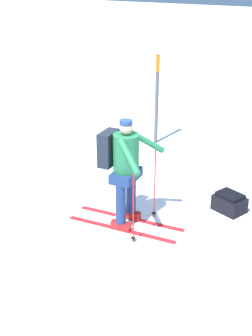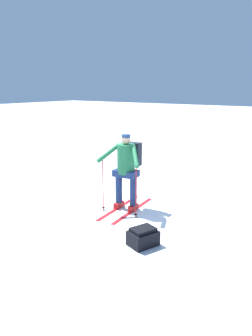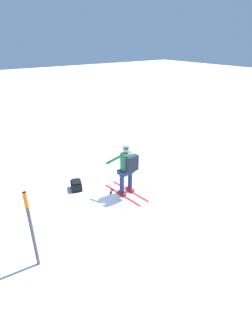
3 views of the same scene
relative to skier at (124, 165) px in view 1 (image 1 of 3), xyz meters
name	(u,v)px [view 1 (image 1 of 3)]	position (x,y,z in m)	size (l,w,h in m)	color
ground_plane	(146,237)	(-0.48, 0.15, -0.99)	(80.00, 80.00, 0.00)	white
skier	(124,165)	(0.00, 0.00, 0.00)	(1.79, 1.04, 1.67)	red
dropped_backpack	(229,203)	(-1.25, -1.22, -0.84)	(0.57, 0.50, 0.32)	black
trail_marker	(157,93)	(1.23, -3.42, 0.14)	(0.09, 0.09, 1.94)	#4C4C51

